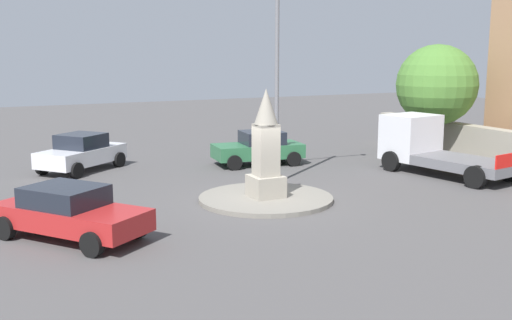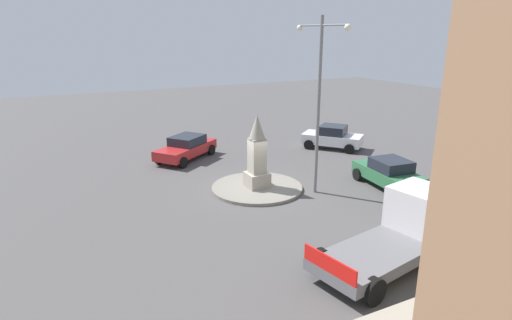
{
  "view_description": "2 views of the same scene",
  "coord_description": "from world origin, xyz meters",
  "px_view_note": "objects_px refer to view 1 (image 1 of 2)",
  "views": [
    {
      "loc": [
        -9.06,
        -18.04,
        5.02
      ],
      "look_at": [
        -0.59,
        -0.48,
        1.51
      ],
      "focal_mm": 43.54,
      "sensor_mm": 36.0,
      "label": 1
    },
    {
      "loc": [
        17.61,
        -9.0,
        7.52
      ],
      "look_at": [
        -0.94,
        0.42,
        1.2
      ],
      "focal_mm": 29.84,
      "sensor_mm": 36.0,
      "label": 2
    }
  ],
  "objects_px": {
    "monument": "(266,149)",
    "streetlamp": "(277,50)",
    "car_white_waiting": "(82,152)",
    "tree_near_wall": "(437,85)",
    "car_red_far_side": "(69,212)",
    "car_green_parked_left": "(259,148)",
    "truck_white_passing": "(429,146)"
  },
  "relations": [
    {
      "from": "monument",
      "to": "tree_near_wall",
      "type": "xyz_separation_m",
      "value": [
        11.07,
        4.38,
        1.58
      ]
    },
    {
      "from": "monument",
      "to": "car_red_far_side",
      "type": "xyz_separation_m",
      "value": [
        -6.6,
        -1.48,
        -1.03
      ]
    },
    {
      "from": "car_green_parked_left",
      "to": "car_red_far_side",
      "type": "xyz_separation_m",
      "value": [
        -9.28,
        -7.49,
        -0.01
      ]
    },
    {
      "from": "car_red_far_side",
      "to": "tree_near_wall",
      "type": "distance_m",
      "value": 18.8
    },
    {
      "from": "monument",
      "to": "truck_white_passing",
      "type": "height_order",
      "value": "monument"
    },
    {
      "from": "car_white_waiting",
      "to": "tree_near_wall",
      "type": "bearing_deg",
      "value": -12.92
    },
    {
      "from": "monument",
      "to": "tree_near_wall",
      "type": "height_order",
      "value": "tree_near_wall"
    },
    {
      "from": "monument",
      "to": "streetlamp",
      "type": "xyz_separation_m",
      "value": [
        1.62,
        2.34,
        3.2
      ]
    },
    {
      "from": "monument",
      "to": "car_green_parked_left",
      "type": "bearing_deg",
      "value": 66.04
    },
    {
      "from": "streetlamp",
      "to": "car_white_waiting",
      "type": "distance_m",
      "value": 9.36
    },
    {
      "from": "monument",
      "to": "car_white_waiting",
      "type": "xyz_separation_m",
      "value": [
        -4.57,
        7.97,
        -0.99
      ]
    },
    {
      "from": "monument",
      "to": "car_red_far_side",
      "type": "bearing_deg",
      "value": -167.4
    },
    {
      "from": "truck_white_passing",
      "to": "streetlamp",
      "type": "bearing_deg",
      "value": 172.4
    },
    {
      "from": "car_white_waiting",
      "to": "tree_near_wall",
      "type": "height_order",
      "value": "tree_near_wall"
    },
    {
      "from": "monument",
      "to": "streetlamp",
      "type": "relative_size",
      "value": 0.44
    },
    {
      "from": "streetlamp",
      "to": "car_green_parked_left",
      "type": "height_order",
      "value": "streetlamp"
    },
    {
      "from": "monument",
      "to": "car_white_waiting",
      "type": "height_order",
      "value": "monument"
    },
    {
      "from": "car_green_parked_left",
      "to": "truck_white_passing",
      "type": "xyz_separation_m",
      "value": [
        5.54,
        -4.55,
        0.32
      ]
    },
    {
      "from": "car_red_far_side",
      "to": "car_white_waiting",
      "type": "bearing_deg",
      "value": 77.86
    },
    {
      "from": "tree_near_wall",
      "to": "car_red_far_side",
      "type": "bearing_deg",
      "value": -161.66
    },
    {
      "from": "streetlamp",
      "to": "car_white_waiting",
      "type": "height_order",
      "value": "streetlamp"
    },
    {
      "from": "car_white_waiting",
      "to": "tree_near_wall",
      "type": "distance_m",
      "value": 16.25
    },
    {
      "from": "monument",
      "to": "car_green_parked_left",
      "type": "distance_m",
      "value": 6.66
    },
    {
      "from": "monument",
      "to": "streetlamp",
      "type": "height_order",
      "value": "streetlamp"
    },
    {
      "from": "monument",
      "to": "car_white_waiting",
      "type": "distance_m",
      "value": 9.24
    },
    {
      "from": "car_white_waiting",
      "to": "car_green_parked_left",
      "type": "bearing_deg",
      "value": -15.1
    },
    {
      "from": "monument",
      "to": "streetlamp",
      "type": "distance_m",
      "value": 4.29
    },
    {
      "from": "streetlamp",
      "to": "car_green_parked_left",
      "type": "bearing_deg",
      "value": 73.98
    },
    {
      "from": "monument",
      "to": "streetlamp",
      "type": "bearing_deg",
      "value": 55.35
    },
    {
      "from": "car_red_far_side",
      "to": "tree_near_wall",
      "type": "relative_size",
      "value": 0.86
    },
    {
      "from": "car_green_parked_left",
      "to": "car_red_far_side",
      "type": "bearing_deg",
      "value": -141.07
    },
    {
      "from": "car_green_parked_left",
      "to": "truck_white_passing",
      "type": "height_order",
      "value": "truck_white_passing"
    }
  ]
}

